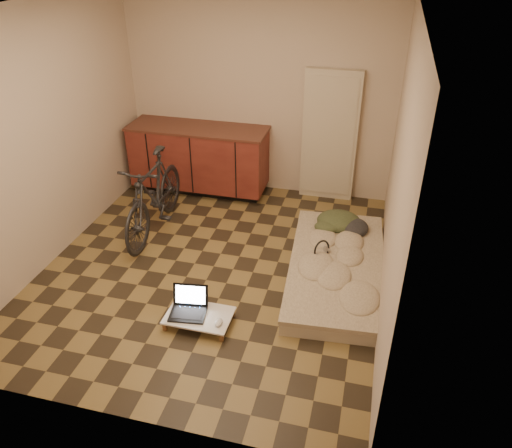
% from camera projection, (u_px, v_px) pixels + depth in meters
% --- Properties ---
extents(room_shell, '(3.50, 4.00, 2.60)m').
position_uv_depth(room_shell, '(208.00, 155.00, 4.72)').
color(room_shell, brown).
rests_on(room_shell, ground).
extents(cabinets, '(1.84, 0.62, 0.91)m').
position_uv_depth(cabinets, '(199.00, 158.00, 6.72)').
color(cabinets, black).
rests_on(cabinets, ground).
extents(appliance_panel, '(0.70, 0.10, 1.70)m').
position_uv_depth(appliance_panel, '(330.00, 137.00, 6.36)').
color(appliance_panel, beige).
rests_on(appliance_panel, ground).
extents(bicycle, '(0.53, 1.65, 1.06)m').
position_uv_depth(bicycle, '(153.00, 191.00, 5.75)').
color(bicycle, black).
rests_on(bicycle, ground).
extents(futon, '(1.12, 2.09, 0.17)m').
position_uv_depth(futon, '(337.00, 268.00, 5.21)').
color(futon, '#B5A791').
rests_on(futon, ground).
extents(clothing_pile, '(0.57, 0.49, 0.22)m').
position_uv_depth(clothing_pile, '(343.00, 218.00, 5.72)').
color(clothing_pile, '#333B22').
rests_on(clothing_pile, futon).
extents(headphones, '(0.32, 0.32, 0.16)m').
position_uv_depth(headphones, '(322.00, 249.00, 5.21)').
color(headphones, black).
rests_on(headphones, futon).
extents(lap_desk, '(0.60, 0.39, 0.10)m').
position_uv_depth(lap_desk, '(199.00, 316.00, 4.57)').
color(lap_desk, brown).
rests_on(lap_desk, ground).
extents(laptop, '(0.36, 0.34, 0.23)m').
position_uv_depth(laptop, '(189.00, 307.00, 4.58)').
color(laptop, black).
rests_on(laptop, lap_desk).
extents(mouse, '(0.07, 0.11, 0.04)m').
position_uv_depth(mouse, '(219.00, 322.00, 4.45)').
color(mouse, silver).
rests_on(mouse, lap_desk).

